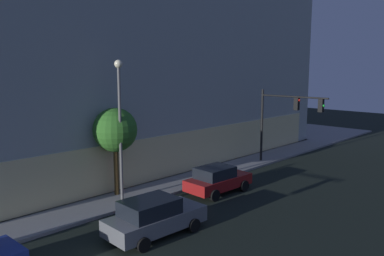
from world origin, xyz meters
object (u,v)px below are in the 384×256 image
Objects in this scene: street_lamp_sidewalk at (120,113)px; traffic_light_far_corner at (287,112)px; modern_building at (68,50)px; car_grey at (154,217)px; sidewalk_tree at (115,130)px; car_red at (217,179)px.

traffic_light_far_corner is at bearing -9.90° from street_lamp_sidewalk.
car_grey is at bearing -110.45° from modern_building.
modern_building is at bearing 69.16° from street_lamp_sidewalk.
traffic_light_far_corner is at bearing -14.28° from sidewalk_tree.
car_red is (4.89, -2.71, -4.13)m from street_lamp_sidewalk.
modern_building is 7.55× the size of car_grey.
traffic_light_far_corner is at bearing 8.71° from car_grey.
modern_building is at bearing 108.95° from traffic_light_far_corner.
modern_building is 21.03m from traffic_light_far_corner.
street_lamp_sidewalk is 1.52× the size of sidewalk_tree.
car_grey is at bearing -164.12° from car_red.
modern_building reaches higher than sidewalk_tree.
car_grey is 6.70m from car_red.
modern_building reaches higher than traffic_light_far_corner.
sidewalk_tree is 6.59m from car_red.
street_lamp_sidewalk is at bearing -110.84° from modern_building.
modern_building is 24.45m from car_grey.
street_lamp_sidewalk is (-6.49, -17.06, -4.03)m from modern_building.
traffic_light_far_corner is 13.36m from street_lamp_sidewalk.
traffic_light_far_corner reaches higher than car_red.
traffic_light_far_corner reaches higher than car_grey.
traffic_light_far_corner is 1.19× the size of car_grey.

